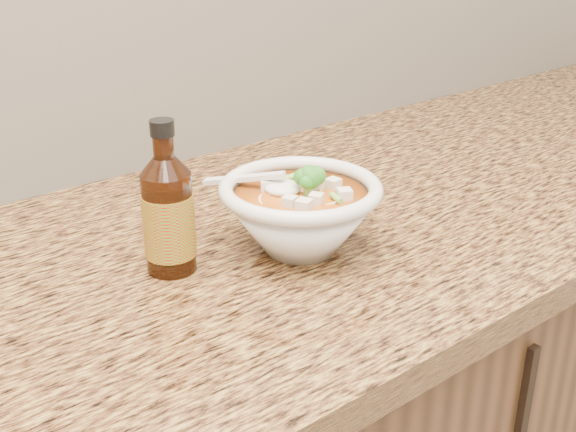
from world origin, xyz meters
TOP-DOWN VIEW (x-y plane):
  - counter_slab at (0.00, 1.68)m, footprint 4.00×0.68m
  - soup_bowl at (0.34, 1.60)m, footprint 0.20×0.21m
  - hot_sauce_bottle at (0.19, 1.65)m, footprint 0.07×0.07m

SIDE VIEW (x-z plane):
  - counter_slab at x=0.00m, z-range 0.86..0.90m
  - soup_bowl at x=0.34m, z-range 0.89..1.00m
  - hot_sauce_bottle at x=0.19m, z-range 0.88..1.06m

